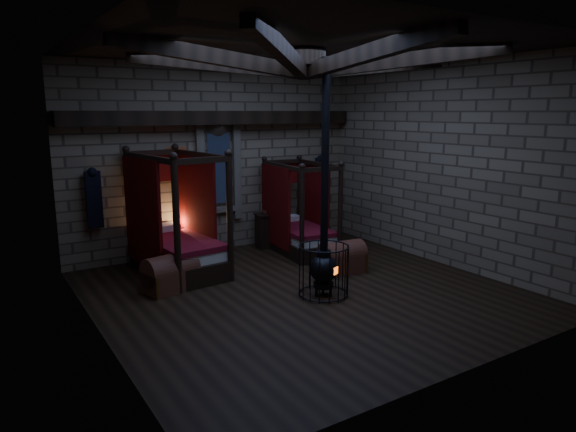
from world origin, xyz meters
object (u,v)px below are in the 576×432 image
trunk_right (342,258)px  stove (324,264)px  bed_right (299,230)px  bed_left (176,243)px  trunk_left (171,274)px

trunk_right → stove: size_ratio=0.23×
bed_right → stove: bearing=-109.5°
bed_left → bed_right: size_ratio=1.16×
bed_right → trunk_left: 3.55m
trunk_left → stove: size_ratio=0.25×
trunk_right → stove: stove is taller
bed_left → stove: size_ratio=0.59×
bed_right → stove: (-1.24, -2.65, 0.07)m
bed_right → trunk_left: size_ratio=2.01×
stove → bed_left: bearing=96.8°
bed_left → stove: bearing=-64.0°
stove → trunk_left: bearing=117.1°
bed_left → trunk_right: 3.34m
bed_left → stove: (1.68, -2.71, -0.01)m
bed_left → trunk_right: size_ratio=2.57×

